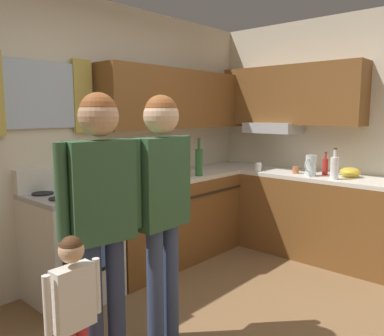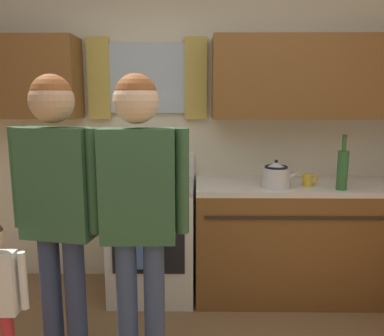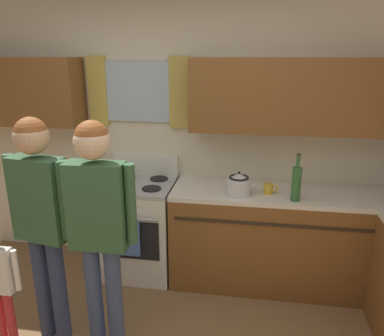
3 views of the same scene
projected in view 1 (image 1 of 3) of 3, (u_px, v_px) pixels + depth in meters
back_wall_unit at (84, 124)px, 3.51m from camera, size 4.60×0.42×2.60m
right_wall_unit at (362, 126)px, 4.06m from camera, size 0.52×4.05×2.60m
kitchen_counter_run at (242, 214)px, 4.25m from camera, size 2.27×2.24×0.90m
stove_oven at (72, 244)px, 3.21m from camera, size 0.64×0.67×1.10m
bottle_milk_white at (334, 167)px, 3.81m from camera, size 0.08×0.08×0.31m
bottle_sauce_red at (325, 166)px, 4.09m from camera, size 0.06×0.06×0.25m
bottle_wine_green at (199, 162)px, 4.01m from camera, size 0.08×0.08×0.39m
mug_ceramic_white at (258, 167)px, 4.37m from camera, size 0.13×0.08×0.09m
mug_mustard_yellow at (177, 173)px, 3.95m from camera, size 0.12×0.08×0.09m
cup_terracotta at (296, 170)px, 4.19m from camera, size 0.11×0.07×0.08m
stovetop_kettle at (164, 171)px, 3.72m from camera, size 0.27×0.20×0.21m
water_pitcher at (311, 165)px, 4.01m from camera, size 0.19×0.11×0.22m
mixing_bowl at (350, 172)px, 3.95m from camera, size 0.21×0.21×0.10m
adult_holding_child at (101, 202)px, 2.20m from camera, size 0.51×0.23×1.67m
adult_in_plaid at (162, 192)px, 2.48m from camera, size 0.52×0.23×1.67m
small_child at (74, 304)px, 1.95m from camera, size 0.32×0.13×0.95m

